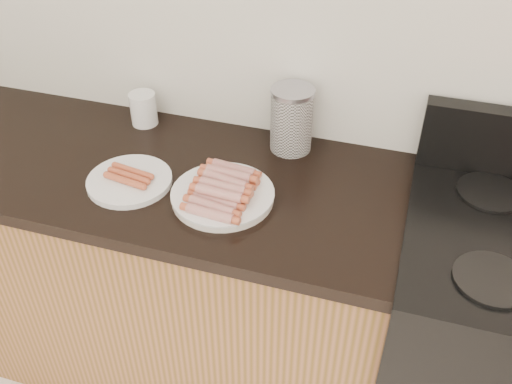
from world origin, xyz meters
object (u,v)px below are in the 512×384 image
(side_plate, at_px, (130,181))
(stove, at_px, (512,358))
(main_plate, at_px, (223,196))
(canister, at_px, (292,119))
(mug, at_px, (143,109))

(side_plate, bearing_deg, stove, 3.40)
(main_plate, relative_size, canister, 1.38)
(side_plate, relative_size, canister, 1.19)
(side_plate, height_order, mug, mug)
(stove, distance_m, side_plate, 1.24)
(stove, distance_m, canister, 0.97)
(main_plate, distance_m, side_plate, 0.28)
(side_plate, height_order, canister, canister)
(main_plate, height_order, side_plate, main_plate)
(canister, height_order, mug, canister)
(stove, height_order, canister, canister)
(stove, bearing_deg, main_plate, -176.22)
(mug, bearing_deg, canister, 0.00)
(main_plate, distance_m, canister, 0.34)
(main_plate, bearing_deg, stove, 3.78)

